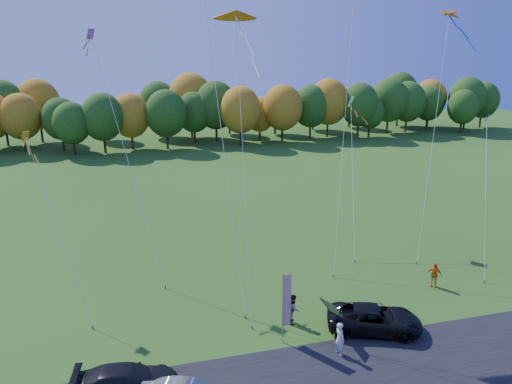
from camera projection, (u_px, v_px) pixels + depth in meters
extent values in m
plane|color=#255215|center=(283.00, 337.00, 28.83)|extent=(160.00, 160.00, 0.00)
cube|color=black|center=(307.00, 381.00, 25.15)|extent=(90.00, 6.00, 0.01)
imported|color=black|center=(374.00, 319.00, 29.30)|extent=(6.07, 4.38, 1.53)
imported|color=black|center=(127.00, 381.00, 24.07)|extent=(5.23, 2.63, 1.46)
imported|color=silver|center=(340.00, 339.00, 27.04)|extent=(0.57, 0.77, 1.93)
imported|color=gray|center=(293.00, 309.00, 30.10)|extent=(0.90, 1.04, 1.84)
imported|color=orange|center=(434.00, 275.00, 34.48)|extent=(1.05, 1.02, 1.76)
cylinder|color=#999999|center=(283.00, 309.00, 27.77)|extent=(0.06, 0.06, 4.27)
cube|color=red|center=(287.00, 301.00, 27.77)|extent=(0.52, 0.17, 3.20)
cube|color=navy|center=(287.00, 281.00, 27.45)|extent=(0.52, 0.16, 0.83)
cylinder|color=#4C3F33|center=(245.00, 316.00, 30.78)|extent=(0.08, 0.08, 0.20)
cylinder|color=#4C3F33|center=(334.00, 276.00, 36.00)|extent=(0.08, 0.08, 0.20)
cylinder|color=#4C3F33|center=(252.00, 327.00, 29.65)|extent=(0.08, 0.08, 0.20)
cone|color=#D8600D|center=(236.00, 14.00, 31.52)|extent=(2.90, 2.21, 3.17)
cylinder|color=#4C3F33|center=(417.00, 263.00, 38.08)|extent=(0.08, 0.08, 0.20)
cube|color=#C85816|center=(449.00, 14.00, 40.22)|extent=(3.33, 1.16, 1.26)
cylinder|color=#4C3F33|center=(93.00, 327.00, 29.64)|extent=(0.08, 0.08, 0.20)
cube|color=orange|center=(25.00, 136.00, 31.54)|extent=(1.04, 1.04, 1.22)
cylinder|color=#4C3F33|center=(355.00, 261.00, 38.36)|extent=(0.08, 0.08, 0.20)
cube|color=white|center=(351.00, 102.00, 42.31)|extent=(1.41, 1.41, 1.68)
cylinder|color=#4C3F33|center=(165.00, 287.00, 34.39)|extent=(0.08, 0.08, 0.20)
cube|color=#D346C2|center=(91.00, 34.00, 35.87)|extent=(1.28, 1.28, 1.51)
cylinder|color=#4C3F33|center=(484.00, 281.00, 35.18)|extent=(0.08, 0.08, 0.20)
cube|color=#0C2DB1|center=(487.00, 118.00, 37.39)|extent=(0.95, 0.95, 1.11)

